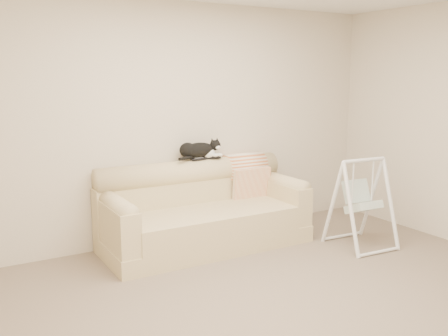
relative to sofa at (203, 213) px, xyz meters
name	(u,v)px	position (x,y,z in m)	size (l,w,h in m)	color
ground_plane	(290,303)	(-0.06, -1.62, -0.35)	(5.00, 5.00, 0.00)	#705E4C
room_shell	(295,114)	(-0.06, -1.62, 1.18)	(5.04, 4.04, 2.60)	beige
sofa	(203,213)	(0.00, 0.00, 0.00)	(2.20, 0.93, 0.90)	tan
remote_a	(199,159)	(0.07, 0.22, 0.56)	(0.18, 0.07, 0.03)	black
remote_b	(213,158)	(0.26, 0.22, 0.56)	(0.18, 0.09, 0.02)	black
tuxedo_cat	(199,150)	(0.09, 0.25, 0.65)	(0.56, 0.23, 0.22)	black
throw_blanket	(245,170)	(0.69, 0.23, 0.37)	(0.48, 0.38, 0.58)	#CD632A
baby_swing	(361,202)	(1.45, -0.89, 0.13)	(0.62, 0.66, 0.97)	white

